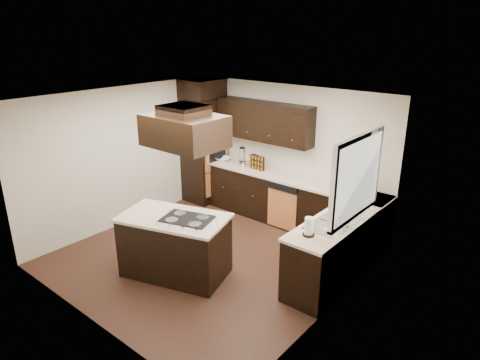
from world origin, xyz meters
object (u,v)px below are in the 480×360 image
Objects in this scene: range_hood at (185,131)px; spice_rack at (257,162)px; island at (175,247)px; oven_column at (204,150)px.

spice_rack is at bearing 103.15° from range_hood.
oven_column is at bearing 107.90° from island.
oven_column reaches higher than island.
oven_column is at bearing 129.74° from range_hood.
range_hood is at bearing -64.56° from spice_rack.
spice_rack reaches higher than island.
oven_column is 1.34m from spice_rack.
range_hood is at bearing -50.26° from oven_column.
range_hood reaches higher than spice_rack.
range_hood reaches higher than island.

